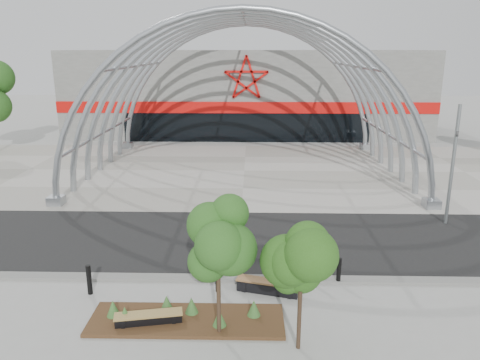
# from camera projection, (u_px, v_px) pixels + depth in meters

# --- Properties ---
(ground) EXTENTS (140.00, 140.00, 0.00)m
(ground) POSITION_uv_depth(u_px,v_px,m) (237.00, 277.00, 17.24)
(ground) COLOR #9D9C97
(ground) RESTS_ON ground
(road) EXTENTS (140.00, 7.00, 0.02)m
(road) POSITION_uv_depth(u_px,v_px,m) (240.00, 240.00, 20.61)
(road) COLOR black
(road) RESTS_ON ground
(forecourt) EXTENTS (60.00, 17.00, 0.04)m
(forecourt) POSITION_uv_depth(u_px,v_px,m) (244.00, 171.00, 32.15)
(forecourt) COLOR #9C978C
(forecourt) RESTS_ON ground
(kerb) EXTENTS (60.00, 0.50, 0.12)m
(kerb) POSITION_uv_depth(u_px,v_px,m) (237.00, 279.00, 16.98)
(kerb) COLOR slate
(kerb) RESTS_ON ground
(arena_building) EXTENTS (34.00, 15.24, 8.00)m
(arena_building) POSITION_uv_depth(u_px,v_px,m) (247.00, 90.00, 48.35)
(arena_building) COLOR slate
(arena_building) RESTS_ON ground
(vault_canopy) EXTENTS (20.80, 15.80, 20.36)m
(vault_canopy) POSITION_uv_depth(u_px,v_px,m) (244.00, 171.00, 32.15)
(vault_canopy) COLOR #989EA3
(vault_canopy) RESTS_ON ground
(planting_bed) EXTENTS (5.98, 1.86, 0.63)m
(planting_bed) POSITION_uv_depth(u_px,v_px,m) (184.00, 317.00, 14.40)
(planting_bed) COLOR #3E2B19
(planting_bed) RESTS_ON ground
(signal_pole) EXTENTS (0.16, 0.80, 5.72)m
(signal_pole) POSITION_uv_depth(u_px,v_px,m) (453.00, 163.00, 21.73)
(signal_pole) COLOR gray
(signal_pole) RESTS_ON ground
(street_tree_0) EXTENTS (1.72, 1.72, 3.92)m
(street_tree_0) POSITION_uv_depth(u_px,v_px,m) (218.00, 246.00, 13.02)
(street_tree_0) COLOR #2E2115
(street_tree_0) RESTS_ON ground
(street_tree_1) EXTENTS (1.48, 1.48, 3.49)m
(street_tree_1) POSITION_uv_depth(u_px,v_px,m) (301.00, 267.00, 12.48)
(street_tree_1) COLOR black
(street_tree_1) RESTS_ON ground
(bench_0) EXTENTS (2.09, 0.82, 0.43)m
(bench_0) POSITION_uv_depth(u_px,v_px,m) (149.00, 320.00, 14.15)
(bench_0) COLOR black
(bench_0) RESTS_ON ground
(bench_1) EXTENTS (2.22, 1.03, 0.46)m
(bench_1) POSITION_uv_depth(u_px,v_px,m) (268.00, 287.00, 16.09)
(bench_1) COLOR black
(bench_1) RESTS_ON ground
(bollard_0) EXTENTS (0.17, 0.17, 1.06)m
(bollard_0) POSITION_uv_depth(u_px,v_px,m) (89.00, 280.00, 15.93)
(bollard_0) COLOR black
(bollard_0) RESTS_ON ground
(bollard_1) EXTENTS (0.16, 0.16, 0.98)m
(bollard_1) POSITION_uv_depth(u_px,v_px,m) (218.00, 278.00, 16.11)
(bollard_1) COLOR black
(bollard_1) RESTS_ON ground
(bollard_2) EXTENTS (0.17, 0.17, 1.06)m
(bollard_2) POSITION_uv_depth(u_px,v_px,m) (280.00, 269.00, 16.70)
(bollard_2) COLOR black
(bollard_2) RESTS_ON ground
(bollard_3) EXTENTS (0.16, 0.16, 0.98)m
(bollard_3) POSITION_uv_depth(u_px,v_px,m) (339.00, 271.00, 16.63)
(bollard_3) COLOR black
(bollard_3) RESTS_ON ground
(bollard_4) EXTENTS (0.18, 0.18, 1.10)m
(bollard_4) POSITION_uv_depth(u_px,v_px,m) (311.00, 269.00, 16.69)
(bollard_4) COLOR black
(bollard_4) RESTS_ON ground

